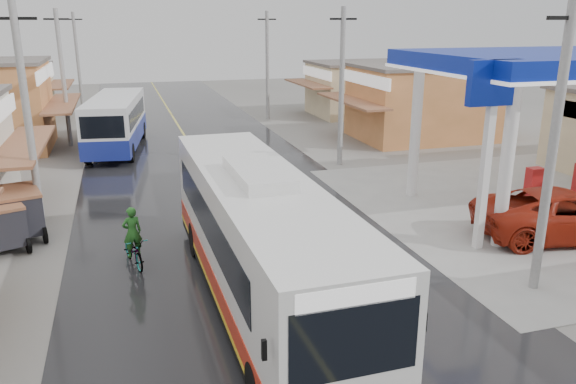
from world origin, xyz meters
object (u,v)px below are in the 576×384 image
(coach_bus, at_px, (258,241))
(cyclist, at_px, (133,246))
(second_bus, at_px, (116,122))
(tricycle_far, at_px, (18,211))
(jeepney, at_px, (565,214))
(tricycle_near, at_px, (1,223))

(coach_bus, bearing_deg, cyclist, 130.57)
(second_bus, xyz_separation_m, tricycle_far, (-3.38, -13.64, -0.66))
(tricycle_far, bearing_deg, cyclist, -58.07)
(tricycle_far, bearing_deg, jeepney, -30.99)
(cyclist, distance_m, tricycle_far, 5.15)
(jeepney, xyz_separation_m, tricycle_near, (-18.71, 4.48, 0.06))
(coach_bus, relative_size, tricycle_near, 5.39)
(cyclist, xyz_separation_m, tricycle_near, (-4.15, 2.62, 0.27))
(jeepney, bearing_deg, tricycle_far, 84.38)
(jeepney, height_order, cyclist, cyclist)
(second_bus, relative_size, tricycle_near, 4.19)
(jeepney, bearing_deg, cyclist, 93.55)
(coach_bus, height_order, jeepney, coach_bus)
(tricycle_near, bearing_deg, jeepney, -33.63)
(jeepney, xyz_separation_m, cyclist, (-14.56, 1.87, -0.22))
(second_bus, relative_size, jeepney, 1.54)
(coach_bus, xyz_separation_m, cyclist, (-3.13, 3.55, -1.20))
(coach_bus, xyz_separation_m, jeepney, (11.43, 1.69, -0.98))
(second_bus, height_order, jeepney, second_bus)
(coach_bus, xyz_separation_m, tricycle_far, (-6.86, 7.09, -0.84))
(coach_bus, bearing_deg, tricycle_far, 133.21)
(tricycle_near, bearing_deg, coach_bus, -60.44)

